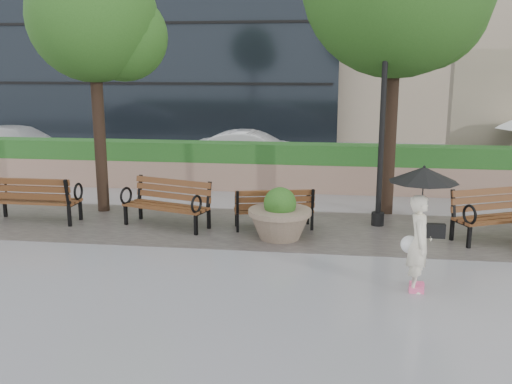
# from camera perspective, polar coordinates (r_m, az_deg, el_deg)

# --- Properties ---
(ground) EXTENTS (100.00, 100.00, 0.00)m
(ground) POSITION_cam_1_polar(r_m,az_deg,el_deg) (9.66, 2.16, -8.70)
(ground) COLOR gray
(ground) RESTS_ON ground
(cobble_strip) EXTENTS (28.00, 3.20, 0.01)m
(cobble_strip) POSITION_cam_1_polar(r_m,az_deg,el_deg) (12.50, 3.54, -3.74)
(cobble_strip) COLOR #383330
(cobble_strip) RESTS_ON ground
(hedge_wall) EXTENTS (24.00, 0.80, 1.35)m
(hedge_wall) POSITION_cam_1_polar(r_m,az_deg,el_deg) (16.24, 4.65, 2.43)
(hedge_wall) COLOR #8E6D5B
(hedge_wall) RESTS_ON ground
(asphalt_street) EXTENTS (40.00, 7.00, 0.00)m
(asphalt_street) POSITION_cam_1_polar(r_m,az_deg,el_deg) (20.29, 5.26, 2.54)
(asphalt_street) COLOR black
(asphalt_street) RESTS_ON ground
(bench_0) EXTENTS (2.00, 0.81, 1.07)m
(bench_0) POSITION_cam_1_polar(r_m,az_deg,el_deg) (13.93, -21.17, -1.54)
(bench_0) COLOR #5C321A
(bench_0) RESTS_ON ground
(bench_1) EXTENTS (2.06, 1.32, 1.04)m
(bench_1) POSITION_cam_1_polar(r_m,az_deg,el_deg) (12.74, -8.90, -2.13)
(bench_1) COLOR #5C321A
(bench_1) RESTS_ON ground
(bench_2) EXTENTS (1.80, 1.05, 0.91)m
(bench_2) POSITION_cam_1_polar(r_m,az_deg,el_deg) (12.47, 1.78, -2.48)
(bench_2) COLOR #5C321A
(bench_2) RESTS_ON ground
(bench_3) EXTENTS (2.08, 1.52, 1.04)m
(bench_3) POSITION_cam_1_polar(r_m,az_deg,el_deg) (12.64, 23.13, -3.11)
(bench_3) COLOR #5C321A
(bench_3) RESTS_ON ground
(planter_left) EXTENTS (1.29, 1.29, 1.09)m
(planter_left) POSITION_cam_1_polar(r_m,az_deg,el_deg) (11.71, 2.39, -2.71)
(planter_left) COLOR #7F6B56
(planter_left) RESTS_ON ground
(lamppost) EXTENTS (0.28, 0.28, 4.34)m
(lamppost) POSITION_cam_1_polar(r_m,az_deg,el_deg) (12.68, 12.43, 5.09)
(lamppost) COLOR black
(lamppost) RESTS_ON ground
(tree_0) EXTENTS (3.12, 2.97, 6.08)m
(tree_0) POSITION_cam_1_polar(r_m,az_deg,el_deg) (14.17, -15.29, 15.99)
(tree_0) COLOR black
(tree_0) RESTS_ON ground
(car_left) EXTENTS (4.73, 2.10, 1.35)m
(car_left) POSITION_cam_1_polar(r_m,az_deg,el_deg) (22.69, -22.50, 4.41)
(car_left) COLOR silver
(car_left) RESTS_ON ground
(car_right) EXTENTS (4.03, 1.54, 1.31)m
(car_right) POSITION_cam_1_polar(r_m,az_deg,el_deg) (19.68, -0.35, 4.21)
(car_right) COLOR silver
(car_right) RESTS_ON ground
(pedestrian) EXTENTS (1.07, 1.07, 1.97)m
(pedestrian) POSITION_cam_1_polar(r_m,az_deg,el_deg) (9.24, 16.17, -2.36)
(pedestrian) COLOR #F1E7CA
(pedestrian) RESTS_ON ground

